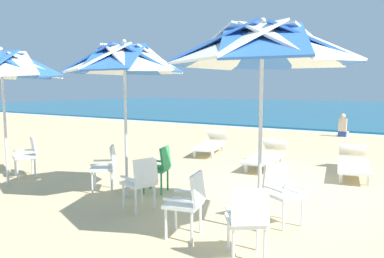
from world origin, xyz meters
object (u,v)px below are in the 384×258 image
object	(u,v)px
beachgoer_seated	(343,129)
beach_umbrella_2	(2,66)
plastic_chair_6	(28,154)
sun_lounger_1	(267,155)
plastic_chair_0	(188,200)
beach_umbrella_0	(262,47)
plastic_chair_2	(281,190)
beach_umbrella_1	(124,61)
plastic_chair_4	(141,180)
sun_lounger_0	(353,163)
sun_lounger_2	(211,144)
plastic_chair_5	(159,166)
plastic_chair_1	(247,218)
plastic_chair_3	(106,165)

from	to	relation	value
beachgoer_seated	beach_umbrella_2	bearing A→B (deg)	-110.76
plastic_chair_6	sun_lounger_1	world-z (taller)	plastic_chair_6
beach_umbrella_2	plastic_chair_0	bearing A→B (deg)	-3.88
beach_umbrella_0	plastic_chair_2	distance (m)	2.04
beach_umbrella_1	beach_umbrella_2	size ratio (longest dim) A/B	1.02
plastic_chair_4	plastic_chair_6	size ratio (longest dim) A/B	1.00
beach_umbrella_2	plastic_chair_6	size ratio (longest dim) A/B	3.16
plastic_chair_4	sun_lounger_0	world-z (taller)	plastic_chair_4
plastic_chair_6	sun_lounger_0	size ratio (longest dim) A/B	0.39
plastic_chair_2	sun_lounger_2	xyz separation A→B (m)	(-3.62, 4.52, -0.22)
plastic_chair_5	plastic_chair_2	bearing A→B (deg)	-8.47
plastic_chair_4	beachgoer_seated	distance (m)	11.40
plastic_chair_2	plastic_chair_1	bearing A→B (deg)	-87.98
plastic_chair_3	plastic_chair_4	world-z (taller)	same
plastic_chair_2	beach_umbrella_1	xyz separation A→B (m)	(-2.74, -0.20, 1.91)
sun_lounger_1	sun_lounger_2	world-z (taller)	same
plastic_chair_1	sun_lounger_2	xyz separation A→B (m)	(-3.66, 5.85, -0.22)
plastic_chair_4	plastic_chair_6	distance (m)	3.68
plastic_chair_3	plastic_chair_5	size ratio (longest dim) A/B	1.00
plastic_chair_0	plastic_chair_5	world-z (taller)	same
sun_lounger_0	plastic_chair_1	bearing A→B (deg)	-94.38
plastic_chair_3	sun_lounger_0	size ratio (longest dim) A/B	0.39
plastic_chair_1	plastic_chair_6	world-z (taller)	same
plastic_chair_6	sun_lounger_1	size ratio (longest dim) A/B	0.39
plastic_chair_2	sun_lounger_2	world-z (taller)	plastic_chair_2
plastic_chair_4	plastic_chair_5	world-z (taller)	same
beach_umbrella_2	sun_lounger_2	xyz separation A→B (m)	(1.71, 5.34, -2.08)
sun_lounger_0	beachgoer_seated	distance (m)	7.12
beach_umbrella_2	plastic_chair_6	world-z (taller)	beach_umbrella_2
beach_umbrella_0	plastic_chair_3	size ratio (longest dim) A/B	3.29
plastic_chair_0	plastic_chair_5	distance (m)	2.17
plastic_chair_5	beachgoer_seated	world-z (taller)	beachgoer_seated
beach_umbrella_1	sun_lounger_0	world-z (taller)	beach_umbrella_1
sun_lounger_1	plastic_chair_1	bearing A→B (deg)	-72.15
beach_umbrella_0	plastic_chair_4	size ratio (longest dim) A/B	3.29
plastic_chair_6	sun_lounger_1	distance (m)	5.57
plastic_chair_0	plastic_chair_3	xyz separation A→B (m)	(-2.48, 1.04, 0.00)
plastic_chair_0	beach_umbrella_0	bearing A→B (deg)	42.59
sun_lounger_1	beachgoer_seated	distance (m)	7.15
sun_lounger_0	sun_lounger_2	size ratio (longest dim) A/B	0.99
beach_umbrella_0	plastic_chair_6	world-z (taller)	beach_umbrella_0
plastic_chair_5	beach_umbrella_2	size ratio (longest dim) A/B	0.32
plastic_chair_0	beachgoer_seated	xyz separation A→B (m)	(-0.09, 11.84, -0.20)
plastic_chair_0	sun_lounger_0	bearing A→B (deg)	74.99
beach_umbrella_2	sun_lounger_1	world-z (taller)	beach_umbrella_2
beach_umbrella_1	plastic_chair_3	distance (m)	2.00
beach_umbrella_0	beach_umbrella_1	size ratio (longest dim) A/B	1.03
plastic_chair_6	plastic_chair_0	bearing A→B (deg)	-11.91
plastic_chair_3	sun_lounger_0	xyz separation A→B (m)	(3.78, 3.81, -0.22)
plastic_chair_2	plastic_chair_4	bearing A→B (deg)	-162.73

